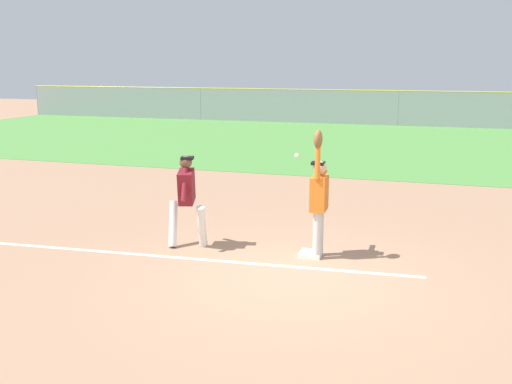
# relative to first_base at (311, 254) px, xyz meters

# --- Properties ---
(ground_plane) EXTENTS (76.22, 76.22, 0.00)m
(ground_plane) POSITION_rel_first_base_xyz_m (-0.07, -1.10, -0.04)
(ground_plane) COLOR tan
(outfield_grass) EXTENTS (46.22, 15.70, 0.01)m
(outfield_grass) POSITION_rel_first_base_xyz_m (-0.07, 15.10, -0.04)
(outfield_grass) COLOR #549342
(outfield_grass) RESTS_ON ground_plane
(chalk_foul_line) EXTENTS (11.98, 0.90, 0.01)m
(chalk_foul_line) POSITION_rel_first_base_xyz_m (-4.00, -0.90, -0.04)
(chalk_foul_line) COLOR white
(chalk_foul_line) RESTS_ON ground_plane
(first_base) EXTENTS (0.39, 0.39, 0.08)m
(first_base) POSITION_rel_first_base_xyz_m (0.00, 0.00, 0.00)
(first_base) COLOR white
(first_base) RESTS_ON ground_plane
(fielder) EXTENTS (0.28, 0.89, 2.28)m
(fielder) POSITION_rel_first_base_xyz_m (0.13, -0.03, 1.08)
(fielder) COLOR silver
(fielder) RESTS_ON ground_plane
(runner) EXTENTS (0.84, 0.84, 1.72)m
(runner) POSITION_rel_first_base_xyz_m (-2.30, -0.16, 0.96)
(runner) COLOR white
(runner) RESTS_ON ground_plane
(baseball) EXTENTS (0.07, 0.07, 0.07)m
(baseball) POSITION_rel_first_base_xyz_m (-0.25, -0.12, 1.77)
(baseball) COLOR white
(outfield_fence) EXTENTS (46.30, 0.08, 1.91)m
(outfield_fence) POSITION_rel_first_base_xyz_m (-0.07, 22.95, 0.92)
(outfield_fence) COLOR #93999E
(outfield_fence) RESTS_ON ground_plane
(parked_car_red) EXTENTS (4.41, 2.14, 1.25)m
(parked_car_red) POSITION_rel_first_base_xyz_m (-4.58, 27.11, 0.63)
(parked_car_red) COLOR #B21E1E
(parked_car_red) RESTS_ON ground_plane
(parked_car_blue) EXTENTS (4.44, 2.19, 1.25)m
(parked_car_blue) POSITION_rel_first_base_xyz_m (0.33, 27.01, 0.63)
(parked_car_blue) COLOR #23389E
(parked_car_blue) RESTS_ON ground_plane
(parked_car_white) EXTENTS (4.49, 2.30, 1.25)m
(parked_car_white) POSITION_rel_first_base_xyz_m (5.14, 26.62, 0.63)
(parked_car_white) COLOR white
(parked_car_white) RESTS_ON ground_plane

